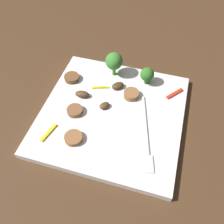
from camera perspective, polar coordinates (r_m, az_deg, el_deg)
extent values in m
plane|color=#422B19|center=(0.53, 0.00, -1.03)|extent=(1.40, 1.40, 0.00)
cube|color=white|center=(0.53, 0.00, -0.52)|extent=(0.30, 0.30, 0.02)
cube|color=silver|center=(0.50, 7.69, -2.64)|extent=(0.14, 0.04, 0.00)
cube|color=silver|center=(0.46, 8.47, -11.90)|extent=(0.04, 0.03, 0.00)
cylinder|color=#347525|center=(0.58, 8.00, 7.40)|extent=(0.01, 0.01, 0.02)
sphere|color=#2D6B23|center=(0.56, 8.20, 8.68)|extent=(0.03, 0.03, 0.03)
cylinder|color=#408630|center=(0.59, 0.47, 9.86)|extent=(0.01, 0.01, 0.03)
sphere|color=#387A2D|center=(0.57, 0.49, 11.78)|extent=(0.04, 0.04, 0.04)
cylinder|color=brown|center=(0.59, -9.36, 7.89)|extent=(0.04, 0.04, 0.01)
cylinder|color=brown|center=(0.52, -8.64, 0.31)|extent=(0.04, 0.04, 0.01)
cylinder|color=brown|center=(0.48, -8.96, -5.98)|extent=(0.04, 0.04, 0.01)
cylinder|color=brown|center=(0.54, 4.53, 4.12)|extent=(0.04, 0.04, 0.01)
ellipsoid|color=#4C331E|center=(0.52, -1.78, 1.50)|extent=(0.03, 0.03, 0.01)
ellipsoid|color=#4C331E|center=(0.55, -6.97, 4.15)|extent=(0.02, 0.03, 0.01)
ellipsoid|color=#422B19|center=(0.56, 1.37, 6.13)|extent=(0.03, 0.03, 0.01)
cube|color=yellow|center=(0.50, -14.55, -4.67)|extent=(0.05, 0.02, 0.00)
cube|color=red|center=(0.57, 14.37, 4.18)|extent=(0.04, 0.03, 0.00)
cube|color=yellow|center=(0.56, -2.80, 5.72)|extent=(0.02, 0.04, 0.00)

